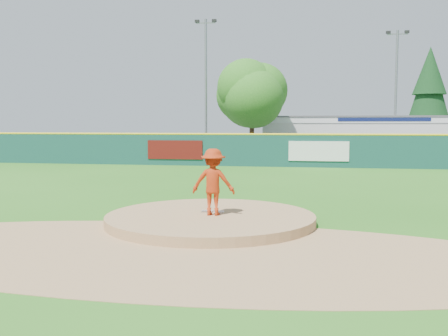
% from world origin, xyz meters
% --- Properties ---
extents(ground, '(120.00, 120.00, 0.00)m').
position_xyz_m(ground, '(0.00, 0.00, 0.00)').
color(ground, '#286B19').
rests_on(ground, ground).
extents(pitchers_mound, '(5.50, 5.50, 0.50)m').
position_xyz_m(pitchers_mound, '(0.00, 0.00, 0.00)').
color(pitchers_mound, '#9E774C').
rests_on(pitchers_mound, ground).
extents(pitching_rubber, '(0.60, 0.15, 0.04)m').
position_xyz_m(pitching_rubber, '(0.00, 0.30, 0.27)').
color(pitching_rubber, white).
rests_on(pitching_rubber, pitchers_mound).
extents(infield_dirt_arc, '(15.40, 15.40, 0.01)m').
position_xyz_m(infield_dirt_arc, '(0.00, -3.00, 0.01)').
color(infield_dirt_arc, '#9E774C').
rests_on(infield_dirt_arc, ground).
extents(parking_lot, '(44.00, 16.00, 0.02)m').
position_xyz_m(parking_lot, '(0.00, 27.00, 0.01)').
color(parking_lot, '#38383A').
rests_on(parking_lot, ground).
extents(pitcher, '(1.12, 0.65, 1.73)m').
position_xyz_m(pitcher, '(0.09, -0.09, 1.12)').
color(pitcher, '#A82D0E').
rests_on(pitcher, pitchers_mound).
extents(van, '(5.87, 3.62, 1.52)m').
position_xyz_m(van, '(-1.27, 25.93, 0.78)').
color(van, white).
rests_on(van, parking_lot).
extents(pool_building_grp, '(15.20, 8.20, 3.31)m').
position_xyz_m(pool_building_grp, '(6.00, 31.99, 1.66)').
color(pool_building_grp, silver).
rests_on(pool_building_grp, ground).
extents(fence_banners, '(12.60, 0.04, 1.20)m').
position_xyz_m(fence_banners, '(-1.55, 17.92, 1.00)').
color(fence_banners, '#5B100D').
rests_on(fence_banners, ground).
extents(playground_slide, '(0.99, 2.79, 1.54)m').
position_xyz_m(playground_slide, '(-16.26, 22.02, 0.78)').
color(playground_slide, blue).
rests_on(playground_slide, ground).
extents(outfield_fence, '(40.00, 0.14, 2.07)m').
position_xyz_m(outfield_fence, '(0.00, 18.00, 1.09)').
color(outfield_fence, '#14423C').
rests_on(outfield_fence, ground).
extents(deciduous_tree, '(5.60, 5.60, 7.36)m').
position_xyz_m(deciduous_tree, '(-2.00, 25.00, 4.55)').
color(deciduous_tree, '#382314').
rests_on(deciduous_tree, ground).
extents(conifer_tree, '(4.40, 4.40, 9.50)m').
position_xyz_m(conifer_tree, '(13.00, 36.00, 5.54)').
color(conifer_tree, '#382314').
rests_on(conifer_tree, ground).
extents(light_pole_left, '(1.75, 0.25, 11.00)m').
position_xyz_m(light_pole_left, '(-6.00, 27.00, 6.05)').
color(light_pole_left, gray).
rests_on(light_pole_left, ground).
extents(light_pole_right, '(1.75, 0.25, 10.00)m').
position_xyz_m(light_pole_right, '(9.00, 29.00, 5.54)').
color(light_pole_right, gray).
rests_on(light_pole_right, ground).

